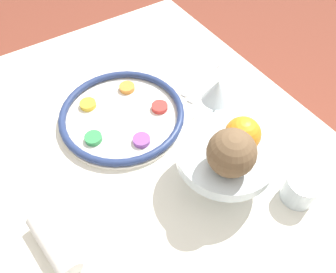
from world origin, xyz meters
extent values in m
plane|color=brown|center=(0.00, 0.00, 0.00)|extent=(8.00, 8.00, 0.00)
cube|color=silver|center=(0.00, 0.00, 0.38)|extent=(1.38, 0.91, 0.75)
cylinder|color=silver|center=(-0.22, -0.01, 0.76)|extent=(0.35, 0.35, 0.01)
torus|color=navy|center=(-0.22, -0.01, 0.77)|extent=(0.35, 0.35, 0.02)
cylinder|color=#844299|center=(-0.12, -0.01, 0.77)|extent=(0.05, 0.05, 0.01)
cylinder|color=red|center=(-0.19, 0.10, 0.77)|extent=(0.05, 0.05, 0.01)
cylinder|color=orange|center=(-0.31, 0.06, 0.77)|extent=(0.05, 0.05, 0.01)
cylinder|color=gold|center=(-0.31, -0.07, 0.77)|extent=(0.05, 0.05, 0.01)
cylinder|color=#33934C|center=(-0.19, -0.11, 0.77)|extent=(0.05, 0.05, 0.01)
cylinder|color=silver|center=(-0.09, 0.21, 0.75)|extent=(0.06, 0.06, 0.00)
cylinder|color=silver|center=(-0.09, 0.21, 0.79)|extent=(0.01, 0.01, 0.07)
cone|color=silver|center=(-0.09, 0.21, 0.85)|extent=(0.08, 0.08, 0.06)
cylinder|color=silver|center=(0.07, 0.10, 0.75)|extent=(0.11, 0.11, 0.01)
cylinder|color=silver|center=(0.07, 0.10, 0.80)|extent=(0.03, 0.03, 0.08)
cylinder|color=silver|center=(0.07, 0.10, 0.85)|extent=(0.22, 0.22, 0.03)
sphere|color=orange|center=(0.08, 0.13, 0.90)|extent=(0.08, 0.08, 0.08)
sphere|color=brown|center=(0.11, 0.08, 0.92)|extent=(0.10, 0.10, 0.10)
cylinder|color=white|center=(0.02, -0.29, 0.78)|extent=(0.15, 0.07, 0.05)
cylinder|color=silver|center=(0.21, 0.22, 0.79)|extent=(0.08, 0.08, 0.07)
cube|color=silver|center=(-0.23, 0.28, 0.75)|extent=(0.08, 0.19, 0.01)
cube|color=silver|center=(-0.20, 0.28, 0.75)|extent=(0.09, 0.19, 0.01)
camera|label=1|loc=(0.35, -0.23, 1.44)|focal=35.00mm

